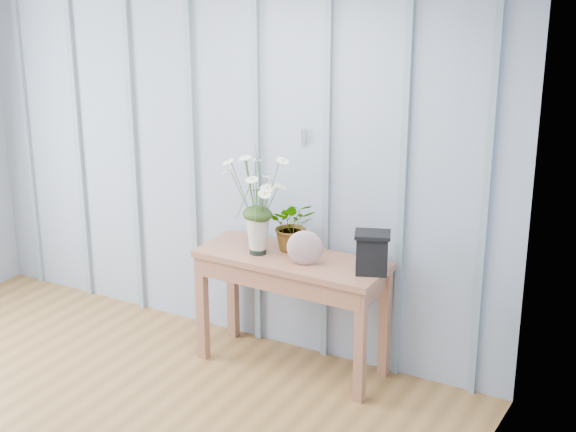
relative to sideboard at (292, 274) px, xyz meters
The scene contains 6 objects.
room_shell 1.84m from the sideboard, 120.69° to the right, with size 4.00×4.50×2.50m.
sideboard is the anchor object (origin of this frame).
daisy_vase 0.57m from the sideboard, 166.55° to the right, with size 0.47×0.36×0.66m.
spider_plant 0.31m from the sideboard, 116.98° to the left, with size 0.29×0.26×0.33m, color #1E3813.
felt_disc_vessel 0.27m from the sideboard, 30.49° to the right, with size 0.22×0.06×0.22m, color #824D60.
carved_box 0.58m from the sideboard, ahead, with size 0.25×0.23×0.25m.
Camera 1 is at (3.07, -2.40, 2.75)m, focal length 55.00 mm.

